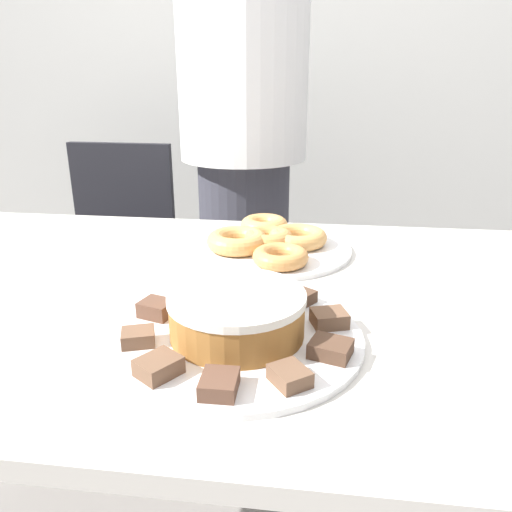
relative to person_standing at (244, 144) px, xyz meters
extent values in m
cube|color=beige|center=(0.10, 0.77, 0.40)|extent=(8.00, 0.05, 2.60)
cube|color=silver|center=(0.10, -0.78, -0.17)|extent=(1.58, 0.89, 0.03)
cylinder|color=silver|center=(-0.63, -0.39, -0.54)|extent=(0.06, 0.06, 0.71)
cylinder|color=#383842|center=(0.00, 0.00, -0.47)|extent=(0.30, 0.30, 0.86)
cylinder|color=white|center=(0.00, 0.00, 0.30)|extent=(0.40, 0.40, 0.68)
cylinder|color=black|center=(-0.50, 0.00, -0.89)|extent=(0.44, 0.44, 0.01)
cylinder|color=#262626|center=(-0.50, 0.00, -0.69)|extent=(0.06, 0.06, 0.40)
cube|color=black|center=(-0.50, 0.00, -0.47)|extent=(0.45, 0.45, 0.04)
cube|color=black|center=(-0.50, 0.20, -0.24)|extent=(0.40, 0.04, 0.42)
cylinder|color=white|center=(0.13, -0.95, -0.15)|extent=(0.37, 0.37, 0.01)
cylinder|color=white|center=(0.14, -0.55, -0.15)|extent=(0.36, 0.36, 0.01)
cylinder|color=#9E662D|center=(0.13, -0.95, -0.12)|extent=(0.20, 0.20, 0.05)
cylinder|color=white|center=(0.13, -0.95, -0.09)|extent=(0.20, 0.20, 0.01)
cube|color=brown|center=(0.05, -1.07, -0.14)|extent=(0.07, 0.07, 0.02)
cube|color=brown|center=(0.14, -1.09, -0.14)|extent=(0.04, 0.05, 0.02)
cube|color=brown|center=(0.22, -1.07, -0.14)|extent=(0.06, 0.06, 0.02)
cube|color=#513828|center=(0.27, -0.99, -0.14)|extent=(0.07, 0.06, 0.02)
cube|color=brown|center=(0.27, -0.91, -0.14)|extent=(0.06, 0.06, 0.02)
cube|color=#513828|center=(0.22, -0.84, -0.14)|extent=(0.07, 0.07, 0.02)
cube|color=brown|center=(0.13, -0.81, -0.13)|extent=(0.04, 0.05, 0.03)
cube|color=brown|center=(0.05, -0.84, -0.14)|extent=(0.07, 0.08, 0.02)
cube|color=brown|center=(0.00, -0.91, -0.13)|extent=(0.06, 0.06, 0.02)
cube|color=brown|center=(0.00, -1.00, -0.14)|extent=(0.06, 0.05, 0.02)
torus|color=#D18E4C|center=(0.14, -0.55, -0.13)|extent=(0.11, 0.11, 0.04)
torus|color=tan|center=(0.07, -0.58, -0.13)|extent=(0.13, 0.13, 0.04)
torus|color=#D18E4C|center=(0.17, -0.66, -0.13)|extent=(0.11, 0.11, 0.03)
torus|color=tan|center=(0.20, -0.53, -0.13)|extent=(0.13, 0.13, 0.03)
torus|color=tan|center=(0.12, -0.46, -0.13)|extent=(0.11, 0.11, 0.04)
camera|label=1|loc=(0.24, -1.59, 0.21)|focal=35.00mm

